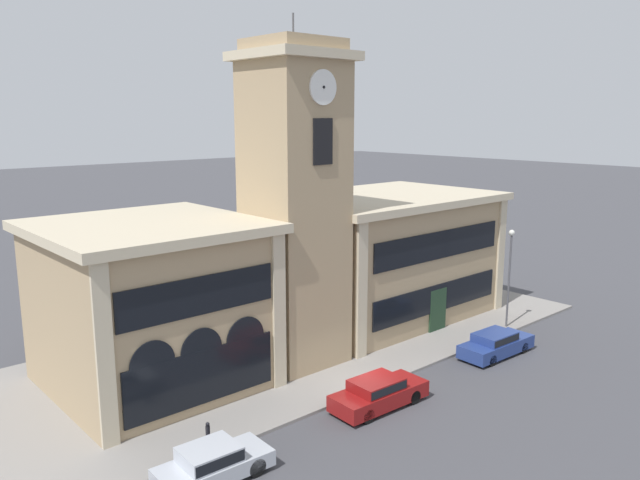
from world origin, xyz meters
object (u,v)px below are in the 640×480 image
at_px(parked_car_far, 496,343).
at_px(street_lamp, 510,264).
at_px(bollard, 208,435).
at_px(parked_car_near, 212,462).
at_px(parked_car_mid, 378,392).

xyz_separation_m(parked_car_far, street_lamp, (4.34, 2.04, 3.42)).
height_order(street_lamp, bollard, street_lamp).
distance_m(street_lamp, bollard, 21.81).
relative_size(parked_car_near, street_lamp, 0.70).
bearing_deg(parked_car_far, bollard, 176.17).
bearing_deg(street_lamp, bollard, -179.58).
relative_size(parked_car_mid, parked_car_far, 1.00).
bearing_deg(parked_car_mid, parked_car_far, 2.40).
height_order(parked_car_far, bollard, parked_car_far).
bearing_deg(parked_car_far, street_lamp, 27.51).
relative_size(parked_car_far, bollard, 4.54).
xyz_separation_m(parked_car_near, parked_car_mid, (8.74, -0.00, 0.02)).
bearing_deg(parked_car_mid, street_lamp, 10.81).
distance_m(parked_car_mid, parked_car_far, 9.43).
relative_size(street_lamp, bollard, 5.76).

